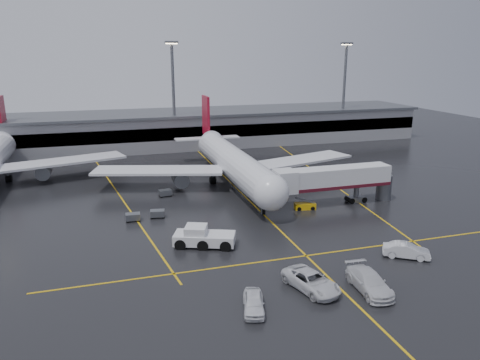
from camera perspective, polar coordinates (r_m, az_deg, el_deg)
name	(u,v)px	position (r m, az deg, el deg)	size (l,w,h in m)	color
ground	(248,200)	(73.44, 1.04, -2.48)	(220.00, 220.00, 0.00)	black
apron_line_centre	(248,200)	(73.43, 1.04, -2.47)	(0.25, 90.00, 0.02)	gold
apron_line_stop	(306,256)	(54.36, 8.29, -9.36)	(60.00, 0.25, 0.02)	gold
apron_line_left	(118,193)	(79.73, -15.06, -1.55)	(0.25, 70.00, 0.02)	gold
apron_line_right	(321,176)	(89.00, 10.13, 0.53)	(0.25, 70.00, 0.02)	gold
terminal	(191,128)	(117.79, -6.19, 6.50)	(122.00, 19.00, 8.60)	gray
light_mast_mid	(173,90)	(109.96, -8.35, 11.11)	(3.00, 1.20, 25.45)	#595B60
light_mast_right	(344,86)	(124.93, 12.92, 11.41)	(3.00, 1.20, 25.45)	#595B60
main_airliner	(232,161)	(81.24, -1.05, 2.38)	(48.80, 45.60, 14.10)	silver
jet_bridge	(334,180)	(71.56, 11.64, -0.01)	(19.90, 3.40, 6.05)	silver
pushback_tractor	(203,238)	(56.25, -4.68, -7.20)	(7.95, 5.47, 2.64)	silver
belt_loader	(305,206)	(69.65, 8.13, -3.24)	(3.32, 1.92, 1.99)	#DCA40B
service_van_a	(311,281)	(46.93, 8.91, -12.40)	(3.05, 6.62, 1.84)	silver
service_van_b	(369,282)	(47.94, 15.89, -12.15)	(2.68, 6.60, 1.92)	silver
service_van_c	(406,251)	(56.42, 20.11, -8.29)	(1.82, 5.23, 1.72)	silver
service_van_d	(254,303)	(43.13, 1.72, -15.08)	(1.89, 4.70, 1.60)	silver
baggage_cart_a	(157,213)	(66.49, -10.30, -4.14)	(2.18, 1.60, 1.12)	#595B60
baggage_cart_b	(133,217)	(65.87, -13.25, -4.50)	(2.06, 1.39, 1.12)	#595B60
baggage_cart_c	(165,193)	(76.01, -9.35, -1.57)	(2.18, 1.59, 1.12)	#595B60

